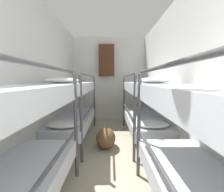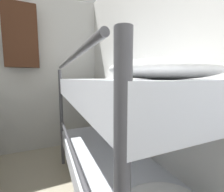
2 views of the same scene
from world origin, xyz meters
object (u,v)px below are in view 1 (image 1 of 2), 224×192
bunk_stack_right_near (220,159)px  bunk_stack_right_far (144,104)px  hanging_coat (107,60)px  bunk_stack_left_far (73,104)px  duffel_bag (106,138)px

bunk_stack_right_near → bunk_stack_right_far: bearing=90.0°
hanging_coat → bunk_stack_right_far: bearing=-60.9°
bunk_stack_left_far → duffel_bag: size_ratio=3.66×
bunk_stack_right_far → duffel_bag: 1.02m
duffel_bag → bunk_stack_left_far: bearing=152.4°
bunk_stack_left_far → bunk_stack_right_far: size_ratio=1.00×
bunk_stack_right_near → duffel_bag: size_ratio=3.66×
bunk_stack_right_near → hanging_coat: size_ratio=2.03×
bunk_stack_left_far → bunk_stack_right_far: 1.44m
duffel_bag → hanging_coat: size_ratio=0.55×
bunk_stack_right_near → bunk_stack_right_far: (0.00, 2.12, 0.00)m
duffel_bag → hanging_coat: (-0.03, 1.79, 1.62)m
bunk_stack_left_far → hanging_coat: bearing=65.9°
duffel_bag → bunk_stack_right_near: bearing=-66.5°
bunk_stack_right_far → hanging_coat: size_ratio=2.03×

